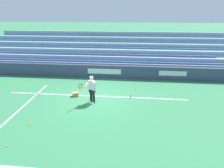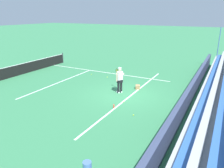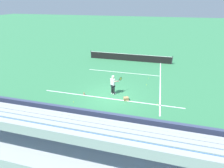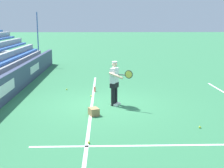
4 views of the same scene
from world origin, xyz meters
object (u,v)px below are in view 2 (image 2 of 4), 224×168
Objects in this scene: tennis_ball_far_right at (124,102)px; ball_box_cardboard at (138,87)px; tennis_ball_by_box at (150,79)px; water_bottle at (114,106)px; tennis_ball_stray_back at (133,115)px; tennis_ball_on_baseline at (107,77)px; tennis_net at (20,69)px; tennis_player at (120,80)px; tennis_ball_toward_net at (91,74)px.

ball_box_cardboard is at bearing 4.00° from tennis_ball_far_right.
ball_box_cardboard reaches higher than tennis_ball_by_box.
tennis_ball_stray_back is at bearing -105.13° from water_bottle.
tennis_ball_on_baseline is at bearing 66.36° from ball_box_cardboard.
ball_box_cardboard is 10.36m from tennis_net.
tennis_ball_stray_back is at bearing -138.75° from tennis_ball_far_right.
tennis_player is 1.70m from ball_box_cardboard.
tennis_player is at bearing -124.49° from tennis_ball_toward_net.
tennis_player is 9.49m from tennis_net.
tennis_ball_far_right is at bearing -129.66° from tennis_ball_toward_net.
tennis_ball_toward_net is 1.63m from tennis_ball_on_baseline.
tennis_player is at bearing 19.19° from water_bottle.
tennis_ball_far_right and tennis_ball_stray_back have the same top height.
tennis_ball_far_right is at bearing 41.25° from tennis_ball_stray_back.
ball_box_cardboard is at bearing -31.10° from tennis_player.
tennis_ball_stray_back is (-6.62, -1.33, 0.00)m from tennis_ball_by_box.
tennis_ball_by_box is 0.30× the size of water_bottle.
water_bottle is (-3.70, -0.06, -0.02)m from ball_box_cardboard.
tennis_ball_on_baseline is 0.01× the size of tennis_net.
tennis_net reaches higher than tennis_ball_by_box.
tennis_ball_far_right is 6.62m from tennis_ball_toward_net.
tennis_player reaches higher than tennis_ball_toward_net.
tennis_ball_on_baseline is 0.30× the size of water_bottle.
tennis_net is at bearing 82.81° from tennis_ball_far_right.
tennis_player reaches higher than tennis_ball_far_right.
tennis_ball_toward_net is at bearing 48.37° from tennis_ball_stray_back.
tennis_player reaches higher than tennis_ball_by_box.
tennis_ball_stray_back is at bearing -161.04° from ball_box_cardboard.
tennis_ball_on_baseline and tennis_ball_stray_back have the same top height.
water_bottle is at bearing 172.55° from tennis_ball_far_right.
water_bottle reaches higher than tennis_ball_toward_net.
tennis_net is at bearing 97.60° from ball_box_cardboard.
tennis_ball_by_box is at bearing -12.47° from tennis_player.
tennis_player reaches higher than ball_box_cardboard.
ball_box_cardboard reaches higher than water_bottle.
tennis_ball_on_baseline is 7.54m from tennis_net.
tennis_ball_stray_back is 0.01× the size of tennis_net.
tennis_net is (2.33, 10.31, 0.38)m from water_bottle.
tennis_ball_toward_net is (2.83, 4.12, -0.86)m from tennis_player.
tennis_player is at bearing 34.91° from tennis_ball_far_right.
tennis_player is at bearing -89.56° from tennis_net.
tennis_ball_on_baseline is (2.73, 2.50, -0.86)m from tennis_player.
tennis_player is 4.03m from tennis_ball_by_box.
water_bottle is (-5.24, -4.96, 0.08)m from tennis_ball_toward_net.
tennis_ball_by_box is 1.00× the size of tennis_ball_stray_back.
tennis_player reaches higher than water_bottle.
tennis_ball_stray_back is (-4.06, -1.40, -0.10)m from ball_box_cardboard.
tennis_ball_toward_net is at bearing -61.50° from tennis_net.
ball_box_cardboard is 1.82× the size of water_bottle.
tennis_ball_stray_back is (-1.38, -1.21, 0.00)m from tennis_ball_far_right.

